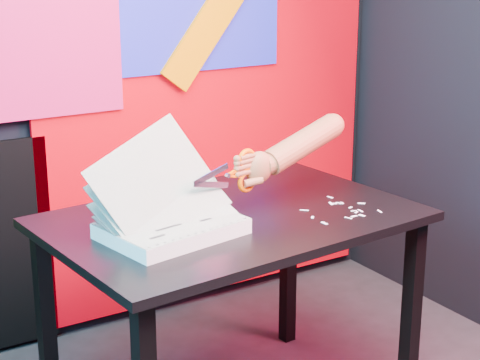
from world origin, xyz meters
TOP-DOWN VIEW (x-y plane):
  - room at (0.00, 0.00)m, footprint 3.01×3.01m
  - backdrop at (0.06, 1.46)m, footprint 2.88×0.05m
  - work_table at (0.22, 0.59)m, footprint 1.23×0.87m
  - printout_stack at (-0.03, 0.52)m, footprint 0.48×0.35m
  - scissors at (0.24, 0.56)m, footprint 0.25×0.06m
  - hand_forearm at (0.48, 0.60)m, footprint 0.49×0.15m
  - paper_clippings at (0.56, 0.44)m, footprint 0.25×0.23m

SIDE VIEW (x-z plane):
  - work_table at x=0.22m, z-range 0.28..1.03m
  - paper_clippings at x=0.56m, z-range 0.75..0.75m
  - printout_stack at x=-0.03m, z-range 0.60..0.97m
  - scissors at x=0.24m, z-range 0.83..0.97m
  - hand_forearm at x=0.48m, z-range 0.85..1.03m
  - backdrop at x=0.06m, z-range -0.08..2.00m
  - room at x=0.00m, z-range 0.00..2.71m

